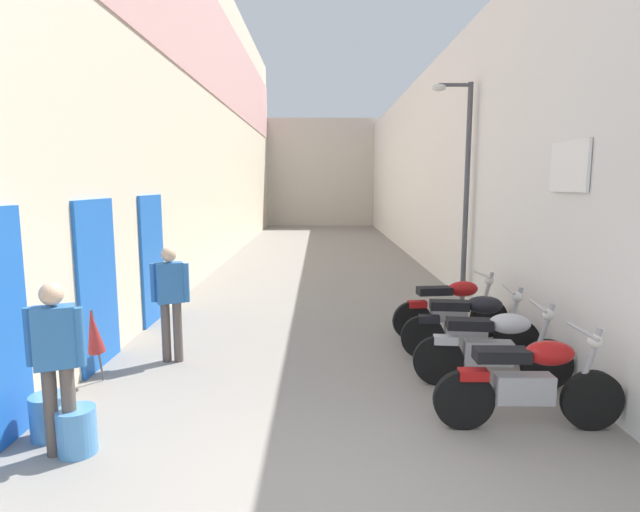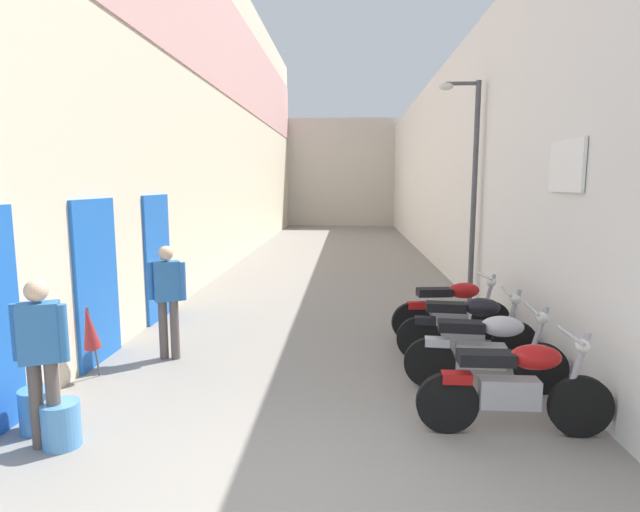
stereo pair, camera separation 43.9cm
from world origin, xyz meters
The scene contains 14 objects.
ground_plane centered at (0.00, 10.77, 0.00)m, with size 41.53×41.53×0.00m, color gray.
building_left centered at (-3.15, 12.72, 4.32)m, with size 0.45×25.53×8.55m.
building_right centered at (3.16, 12.76, 2.79)m, with size 0.45×25.53×5.58m.
building_far_end centered at (0.00, 26.53, 2.96)m, with size 8.92×2.00×5.92m, color beige.
motorcycle_nearest centered at (2.02, 1.61, 0.50)m, with size 1.85×0.58×1.04m.
motorcycle_second centered at (2.02, 2.67, 0.50)m, with size 1.85×0.58×1.04m.
motorcycle_third centered at (2.02, 3.60, 0.50)m, with size 1.85×0.58×1.04m.
motorcycle_fourth centered at (2.02, 4.59, 0.50)m, with size 1.85×0.58×1.04m.
pedestrian_by_doorway centered at (-2.33, 1.13, 0.92)m, with size 0.52×0.32×1.57m.
pedestrian_mid_alley centered at (-2.03, 3.55, 0.92)m, with size 0.52×0.33×1.57m.
water_jug_near_door centered at (-2.61, 1.45, 0.21)m, with size 0.34×0.34×0.42m, color #4C8CCC.
water_jug_beside_first centered at (-2.21, 1.16, 0.21)m, with size 0.34×0.34×0.42m, color #4C8CCC.
umbrella_leaning centered at (-2.70, 2.68, 0.68)m, with size 0.20×0.35×0.97m.
street_lamp centered at (2.71, 6.82, 2.53)m, with size 0.79×0.18×4.28m.
Camera 1 is at (-0.03, -3.14, 2.41)m, focal length 28.68 mm.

